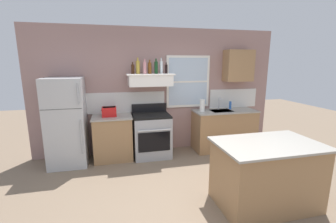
% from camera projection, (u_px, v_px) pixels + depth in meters
% --- Properties ---
extents(ground_plane, '(16.00, 16.00, 0.00)m').
position_uv_depth(ground_plane, '(191.00, 204.00, 3.26)').
color(ground_plane, '#7A6651').
extents(back_wall, '(5.40, 0.11, 2.70)m').
position_uv_depth(back_wall, '(161.00, 91.00, 5.10)').
color(back_wall, gray).
rests_on(back_wall, ground_plane).
extents(refrigerator, '(0.70, 0.72, 1.70)m').
position_uv_depth(refrigerator, '(67.00, 122.00, 4.40)').
color(refrigerator, '#B7BABC').
rests_on(refrigerator, ground_plane).
extents(counter_left_of_stove, '(0.79, 0.63, 0.91)m').
position_uv_depth(counter_left_of_stove, '(113.00, 137.00, 4.73)').
color(counter_left_of_stove, '#9E754C').
rests_on(counter_left_of_stove, ground_plane).
extents(toaster, '(0.30, 0.20, 0.19)m').
position_uv_depth(toaster, '(109.00, 112.00, 4.60)').
color(toaster, red).
rests_on(toaster, counter_left_of_stove).
extents(stove_range, '(0.76, 0.69, 1.09)m').
position_uv_depth(stove_range, '(152.00, 135.00, 4.88)').
color(stove_range, '#9EA0A5').
rests_on(stove_range, ground_plane).
extents(range_hood_shelf, '(0.96, 0.52, 0.24)m').
position_uv_depth(range_hood_shelf, '(150.00, 80.00, 4.73)').
color(range_hood_shelf, white).
extents(bottle_brown_stout, '(0.06, 0.06, 0.23)m').
position_uv_depth(bottle_brown_stout, '(133.00, 69.00, 4.61)').
color(bottle_brown_stout, '#381E0F').
rests_on(bottle_brown_stout, range_hood_shelf).
extents(bottle_champagne_gold_foil, '(0.08, 0.08, 0.32)m').
position_uv_depth(bottle_champagne_gold_foil, '(138.00, 67.00, 4.63)').
color(bottle_champagne_gold_foil, '#B29333').
rests_on(bottle_champagne_gold_foil, range_hood_shelf).
extents(bottle_rose_pink, '(0.07, 0.07, 0.30)m').
position_uv_depth(bottle_rose_pink, '(145.00, 68.00, 4.60)').
color(bottle_rose_pink, '#C67F84').
rests_on(bottle_rose_pink, range_hood_shelf).
extents(bottle_amber_wine, '(0.07, 0.07, 0.28)m').
position_uv_depth(bottle_amber_wine, '(150.00, 68.00, 4.67)').
color(bottle_amber_wine, brown).
rests_on(bottle_amber_wine, range_hood_shelf).
extents(bottle_dark_green_wine, '(0.07, 0.07, 0.30)m').
position_uv_depth(bottle_dark_green_wine, '(156.00, 67.00, 4.67)').
color(bottle_dark_green_wine, '#143819').
rests_on(bottle_dark_green_wine, range_hood_shelf).
extents(bottle_clear_tall, '(0.06, 0.06, 0.32)m').
position_uv_depth(bottle_clear_tall, '(161.00, 67.00, 4.73)').
color(bottle_clear_tall, silver).
rests_on(bottle_clear_tall, range_hood_shelf).
extents(bottle_balsamic_dark, '(0.06, 0.06, 0.23)m').
position_uv_depth(bottle_balsamic_dark, '(166.00, 69.00, 4.77)').
color(bottle_balsamic_dark, black).
rests_on(bottle_balsamic_dark, range_hood_shelf).
extents(counter_right_with_sink, '(1.43, 0.63, 0.91)m').
position_uv_depth(counter_right_with_sink, '(224.00, 129.00, 5.30)').
color(counter_right_with_sink, '#9E754C').
rests_on(counter_right_with_sink, ground_plane).
extents(sink_faucet, '(0.03, 0.17, 0.28)m').
position_uv_depth(sink_faucet, '(219.00, 102.00, 5.24)').
color(sink_faucet, silver).
rests_on(sink_faucet, counter_right_with_sink).
extents(paper_towel_roll, '(0.11, 0.11, 0.27)m').
position_uv_depth(paper_towel_roll, '(202.00, 105.00, 5.05)').
color(paper_towel_roll, white).
rests_on(paper_towel_roll, counter_right_with_sink).
extents(dish_soap_bottle, '(0.06, 0.06, 0.18)m').
position_uv_depth(dish_soap_bottle, '(230.00, 105.00, 5.33)').
color(dish_soap_bottle, blue).
rests_on(dish_soap_bottle, counter_right_with_sink).
extents(kitchen_island, '(1.40, 0.90, 0.91)m').
position_uv_depth(kitchen_island, '(266.00, 174.00, 3.18)').
color(kitchen_island, '#9E754C').
rests_on(kitchen_island, ground_plane).
extents(upper_cabinet_right, '(0.64, 0.32, 0.70)m').
position_uv_depth(upper_cabinet_right, '(238.00, 66.00, 5.22)').
color(upper_cabinet_right, '#9E754C').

